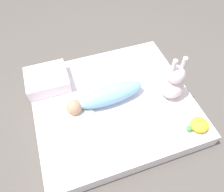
# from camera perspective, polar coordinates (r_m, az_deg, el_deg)

# --- Properties ---
(ground_plane) EXTENTS (12.00, 12.00, 0.00)m
(ground_plane) POSITION_cam_1_polar(r_m,az_deg,el_deg) (1.79, 0.26, -3.40)
(ground_plane) COLOR #514C47
(bed_mattress) EXTENTS (1.20, 1.08, 0.12)m
(bed_mattress) POSITION_cam_1_polar(r_m,az_deg,el_deg) (1.74, 0.26, -2.27)
(bed_mattress) COLOR white
(bed_mattress) RESTS_ON ground_plane
(burp_cloth) EXTENTS (0.20, 0.18, 0.02)m
(burp_cloth) POSITION_cam_1_polar(r_m,az_deg,el_deg) (1.65, -8.81, -3.25)
(burp_cloth) COLOR white
(burp_cloth) RESTS_ON bed_mattress
(swaddled_baby) EXTENTS (0.61, 0.19, 0.14)m
(swaddled_baby) POSITION_cam_1_polar(r_m,az_deg,el_deg) (1.63, -1.46, 0.03)
(swaddled_baby) COLOR #7FB7E5
(swaddled_baby) RESTS_ON bed_mattress
(pillow) EXTENTS (0.33, 0.29, 0.11)m
(pillow) POSITION_cam_1_polar(r_m,az_deg,el_deg) (1.82, -16.57, 4.10)
(pillow) COLOR white
(pillow) RESTS_ON bed_mattress
(bunny_plush) EXTENTS (0.18, 0.18, 0.37)m
(bunny_plush) POSITION_cam_1_polar(r_m,az_deg,el_deg) (1.68, 15.60, 3.39)
(bunny_plush) COLOR silver
(bunny_plush) RESTS_ON bed_mattress
(turtle_plush) EXTENTS (0.16, 0.13, 0.07)m
(turtle_plush) POSITION_cam_1_polar(r_m,az_deg,el_deg) (1.65, 21.72, -7.05)
(turtle_plush) COLOR yellow
(turtle_plush) RESTS_ON bed_mattress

